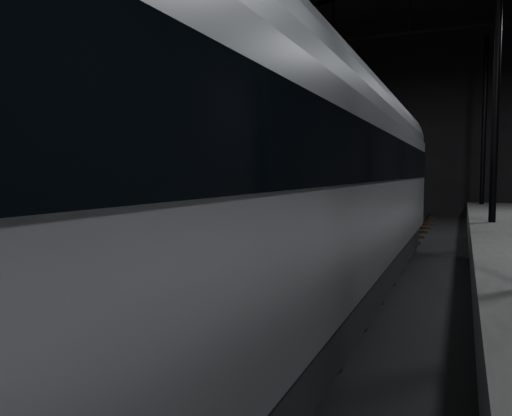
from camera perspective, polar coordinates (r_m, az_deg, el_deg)
The scene contains 6 objects.
ground at distance 13.64m, azimuth 10.55°, elevation -8.24°, with size 44.00×44.00×0.00m, color black.
platform_left at distance 16.76m, azimuth -15.44°, elevation -4.29°, with size 9.00×43.80×1.00m, color #4F4F4D.
tactile_strip at distance 14.48m, azimuth -2.09°, elevation -3.43°, with size 0.50×43.80×0.01m, color olive.
track at distance 13.63m, azimuth 10.56°, elevation -7.96°, with size 2.40×43.00×0.24m.
train at distance 9.88m, azimuth 6.45°, elevation 4.21°, with size 2.93×19.56×5.23m.
woman at distance 12.52m, azimuth -9.06°, elevation -1.25°, with size 0.54×0.35×1.48m, color #93755A.
Camera 1 is at (2.75, -13.05, 2.88)m, focal length 35.00 mm.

